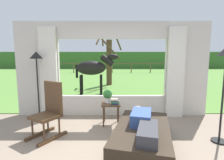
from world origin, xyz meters
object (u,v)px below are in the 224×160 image
at_px(potted_plant, 107,95).
at_px(horse, 93,68).
at_px(rocking_chair, 49,110).
at_px(recliner_sofa, 142,137).
at_px(side_table, 111,107).
at_px(pasture_tree, 109,60).
at_px(reclining_person, 143,122).
at_px(book_stack, 115,101).
at_px(floor_lamp_left, 36,65).

relative_size(potted_plant, horse, 0.18).
bearing_deg(horse, rocking_chair, -10.41).
bearing_deg(recliner_sofa, potted_plant, 132.31).
distance_m(side_table, pasture_tree, 5.98).
relative_size(reclining_person, rocking_chair, 1.27).
bearing_deg(horse, pasture_tree, 163.24).
xyz_separation_m(book_stack, horse, (-0.87, 3.29, 0.57)).
distance_m(side_table, potted_plant, 0.29).
xyz_separation_m(side_table, horse, (-0.78, 3.23, 0.73)).
xyz_separation_m(rocking_chair, floor_lamp_left, (-0.61, 0.91, 0.87)).
bearing_deg(rocking_chair, recliner_sofa, 15.65).
bearing_deg(pasture_tree, reclining_person, -84.30).
bearing_deg(floor_lamp_left, reclining_person, -31.58).
height_order(side_table, potted_plant, potted_plant).
bearing_deg(pasture_tree, book_stack, -87.67).
distance_m(horse, pasture_tree, 2.74).
height_order(side_table, floor_lamp_left, floor_lamp_left).
bearing_deg(recliner_sofa, pasture_tree, 109.89).
bearing_deg(horse, book_stack, 11.37).
xyz_separation_m(book_stack, floor_lamp_left, (-1.95, 0.37, 0.84)).
bearing_deg(reclining_person, rocking_chair, 176.52).
bearing_deg(side_table, floor_lamp_left, 170.61).
distance_m(recliner_sofa, horse, 4.65).
relative_size(book_stack, floor_lamp_left, 0.12).
distance_m(floor_lamp_left, pasture_tree, 5.83).
height_order(horse, pasture_tree, pasture_tree).
xyz_separation_m(side_table, floor_lamp_left, (-1.86, 0.31, 0.99)).
xyz_separation_m(recliner_sofa, rocking_chair, (-1.80, 0.52, 0.33)).
height_order(reclining_person, potted_plant, potted_plant).
bearing_deg(rocking_chair, book_stack, 54.04).
bearing_deg(horse, side_table, 10.07).
distance_m(side_table, floor_lamp_left, 2.13).
bearing_deg(side_table, book_stack, -31.99).
relative_size(floor_lamp_left, horse, 0.97).
relative_size(book_stack, horse, 0.12).
distance_m(book_stack, pasture_tree, 6.01).
height_order(recliner_sofa, pasture_tree, pasture_tree).
bearing_deg(pasture_tree, potted_plant, -89.32).
bearing_deg(floor_lamp_left, rocking_chair, -56.09).
relative_size(side_table, horse, 0.29).
distance_m(recliner_sofa, side_table, 1.27).
height_order(rocking_chair, potted_plant, rocking_chair).
bearing_deg(horse, reclining_person, 13.37).
height_order(potted_plant, floor_lamp_left, floor_lamp_left).
bearing_deg(horse, potted_plant, 8.95).
distance_m(floor_lamp_left, horse, 3.13).
xyz_separation_m(rocking_chair, horse, (0.47, 3.83, 0.61)).
distance_m(book_stack, floor_lamp_left, 2.15).
bearing_deg(floor_lamp_left, pasture_tree, 72.97).
xyz_separation_m(reclining_person, side_table, (-0.56, 1.18, -0.10)).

